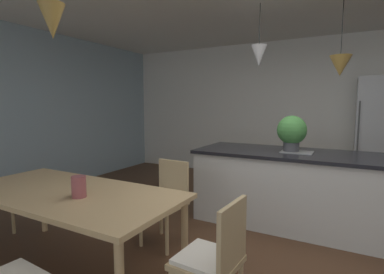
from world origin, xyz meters
The scene contains 13 objects.
ground_plane centered at (0.00, 0.00, -0.02)m, with size 10.00×8.40×0.04m, color #4C301E.
wall_back_kitchen centered at (0.00, 3.26, 1.35)m, with size 10.00×0.12×2.70m, color white.
window_wall_left_glazing centered at (-4.06, 0.00, 1.35)m, with size 0.06×8.40×2.70m, color #9EB7C6.
dining_table centered at (-1.62, -1.00, 0.66)m, with size 2.05×0.96×0.72m.
chair_kitchen_end centered at (-0.22, -1.00, 0.47)m, with size 0.43×0.43×0.87m.
chair_far_right centered at (-1.15, -0.15, 0.47)m, with size 0.42×0.42×0.87m.
kitchen_island centered at (-0.06, 0.99, 0.46)m, with size 2.33×0.95×0.91m.
refrigerator centered at (0.97, 2.86, 0.96)m, with size 0.73×0.67×1.91m.
pendant_over_table centered at (-1.54, -1.13, 2.11)m, with size 0.20×0.20×0.73m.
pendant_over_island_main centered at (-0.51, 0.99, 2.08)m, with size 0.19×0.19×0.75m.
pendant_over_island_aux centered at (0.39, 0.99, 1.90)m, with size 0.23×0.23×0.92m.
potted_plant_on_island centered at (-0.09, 0.99, 1.15)m, with size 0.35×0.35×0.44m.
vase_on_dining_table centered at (-1.38, -1.08, 0.81)m, with size 0.11×0.11×0.17m.
Camera 1 is at (0.51, -2.65, 1.47)m, focal length 27.16 mm.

